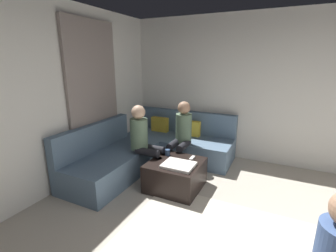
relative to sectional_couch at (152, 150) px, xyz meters
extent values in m
cube|color=silver|center=(2.08, 1.06, 1.07)|extent=(6.00, 0.12, 2.70)
cube|color=silver|center=(-0.86, -1.88, 1.07)|extent=(0.12, 6.00, 2.70)
cube|color=gray|center=(-0.76, -0.58, 0.97)|extent=(0.06, 1.10, 2.50)
cube|color=slate|center=(0.30, 0.53, -0.07)|extent=(2.10, 0.85, 0.42)
cube|color=slate|center=(0.30, 0.88, 0.36)|extent=(2.10, 0.14, 0.45)
cube|color=slate|center=(-0.32, -0.75, -0.07)|extent=(0.85, 1.70, 0.42)
cube|color=slate|center=(-0.68, -0.75, 0.36)|extent=(0.14, 1.70, 0.45)
cube|color=gold|center=(-0.20, 0.70, 0.26)|extent=(0.36, 0.12, 0.36)
cube|color=gold|center=(0.50, 0.70, 0.26)|extent=(0.36, 0.12, 0.36)
cube|color=black|center=(0.75, -0.60, -0.07)|extent=(0.76, 0.76, 0.42)
cube|color=white|center=(0.85, -0.72, 0.16)|extent=(0.44, 0.36, 0.04)
cylinder|color=#334C72|center=(0.53, -0.42, 0.19)|extent=(0.08, 0.08, 0.10)
cube|color=white|center=(0.93, -0.38, 0.15)|extent=(0.05, 0.15, 0.02)
cylinder|color=black|center=(0.65, -0.25, -0.07)|extent=(0.12, 0.12, 0.42)
cylinder|color=black|center=(0.47, -0.25, -0.07)|extent=(0.12, 0.12, 0.42)
cylinder|color=black|center=(0.65, -0.05, 0.20)|extent=(0.12, 0.40, 0.12)
cylinder|color=black|center=(0.47, -0.05, 0.20)|extent=(0.12, 0.40, 0.12)
cylinder|color=#597259|center=(0.56, 0.15, 0.45)|extent=(0.28, 0.28, 0.50)
sphere|color=tan|center=(0.56, 0.15, 0.81)|extent=(0.22, 0.22, 0.22)
cylinder|color=black|center=(0.45, -0.40, -0.07)|extent=(0.12, 0.12, 0.42)
cylinder|color=black|center=(0.45, -0.58, -0.07)|extent=(0.12, 0.12, 0.42)
cylinder|color=black|center=(0.25, -0.40, 0.20)|extent=(0.40, 0.12, 0.12)
cylinder|color=black|center=(0.25, -0.58, 0.20)|extent=(0.40, 0.12, 0.12)
cylinder|color=#597259|center=(0.05, -0.49, 0.45)|extent=(0.28, 0.28, 0.50)
sphere|color=#D8AD8C|center=(0.05, -0.49, 0.81)|extent=(0.22, 0.22, 0.22)
camera|label=1|loc=(2.07, -3.60, 1.61)|focal=25.55mm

